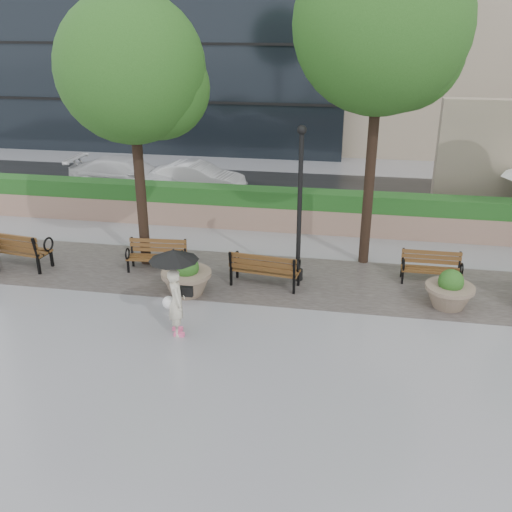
% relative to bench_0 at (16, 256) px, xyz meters
% --- Properties ---
extents(ground, '(100.00, 100.00, 0.00)m').
position_rel_bench_0_xyz_m(ground, '(7.55, -2.58, -0.32)').
color(ground, gray).
rests_on(ground, ground).
extents(cobble_strip, '(28.00, 3.20, 0.01)m').
position_rel_bench_0_xyz_m(cobble_strip, '(7.55, 0.42, -0.31)').
color(cobble_strip, '#383330').
rests_on(cobble_strip, ground).
extents(hedge_wall, '(24.00, 0.80, 1.35)m').
position_rel_bench_0_xyz_m(hedge_wall, '(7.55, 4.42, 0.34)').
color(hedge_wall, '#916F5D').
rests_on(hedge_wall, ground).
extents(asphalt_street, '(40.00, 7.00, 0.00)m').
position_rel_bench_0_xyz_m(asphalt_street, '(7.55, 8.42, -0.32)').
color(asphalt_street, black).
rests_on(asphalt_street, ground).
extents(bench_0, '(2.10, 1.08, 1.08)m').
position_rel_bench_0_xyz_m(bench_0, '(0.00, 0.00, 0.00)').
color(bench_0, brown).
rests_on(bench_0, ground).
extents(bench_1, '(1.65, 0.76, 0.86)m').
position_rel_bench_0_xyz_m(bench_1, '(4.01, 0.40, -0.06)').
color(bench_1, brown).
rests_on(bench_1, ground).
extents(bench_2, '(1.86, 0.92, 0.96)m').
position_rel_bench_0_xyz_m(bench_2, '(7.11, -0.05, -0.04)').
color(bench_2, brown).
rests_on(bench_2, ground).
extents(bench_3, '(1.55, 0.62, 0.83)m').
position_rel_bench_0_xyz_m(bench_3, '(11.41, 0.93, -0.07)').
color(bench_3, brown).
rests_on(bench_3, ground).
extents(planter_left, '(1.27, 1.27, 1.06)m').
position_rel_bench_0_xyz_m(planter_left, '(5.24, -0.85, 0.10)').
color(planter_left, '#7F6B56').
rests_on(planter_left, ground).
extents(planter_right, '(1.17, 1.17, 0.98)m').
position_rel_bench_0_xyz_m(planter_right, '(11.70, -0.43, 0.06)').
color(planter_right, '#7F6B56').
rests_on(planter_right, ground).
extents(lamppost, '(0.28, 0.28, 4.13)m').
position_rel_bench_0_xyz_m(lamppost, '(7.92, 0.49, 1.50)').
color(lamppost, black).
rests_on(lamppost, ground).
extents(tree_0, '(3.82, 3.79, 7.23)m').
position_rel_bench_0_xyz_m(tree_0, '(3.66, 0.94, 4.88)').
color(tree_0, black).
rests_on(tree_0, ground).
extents(tree_1, '(4.45, 4.45, 8.60)m').
position_rel_bench_0_xyz_m(tree_1, '(9.81, 2.12, 5.89)').
color(tree_1, black).
rests_on(tree_1, ground).
extents(car_left, '(4.80, 2.05, 1.38)m').
position_rel_bench_0_xyz_m(car_left, '(0.27, 7.71, 0.37)').
color(car_left, silver).
rests_on(car_left, ground).
extents(car_right, '(3.93, 1.64, 1.26)m').
position_rel_bench_0_xyz_m(car_right, '(3.08, 7.91, 0.31)').
color(car_right, silver).
rests_on(car_right, ground).
extents(pedestrian, '(1.08, 1.08, 1.98)m').
position_rel_bench_0_xyz_m(pedestrian, '(5.59, -2.77, 0.89)').
color(pedestrian, beige).
rests_on(pedestrian, ground).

